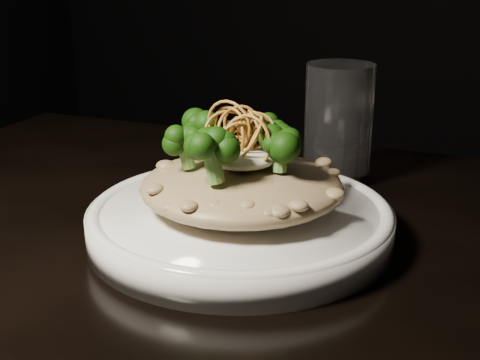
% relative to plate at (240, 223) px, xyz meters
% --- Properties ---
extents(plate, '(0.27, 0.27, 0.03)m').
position_rel_plate_xyz_m(plate, '(0.00, 0.00, 0.00)').
color(plate, white).
rests_on(plate, table).
extents(risotto, '(0.18, 0.18, 0.04)m').
position_rel_plate_xyz_m(risotto, '(-0.00, 0.01, 0.03)').
color(risotto, brown).
rests_on(risotto, plate).
extents(broccoli, '(0.11, 0.11, 0.04)m').
position_rel_plate_xyz_m(broccoli, '(-0.00, -0.00, 0.07)').
color(broccoli, black).
rests_on(broccoli, risotto).
extents(cheese, '(0.06, 0.06, 0.02)m').
position_rel_plate_xyz_m(cheese, '(0.00, 0.00, 0.06)').
color(cheese, white).
rests_on(cheese, risotto).
extents(shallots, '(0.06, 0.06, 0.04)m').
position_rel_plate_xyz_m(shallots, '(0.00, 0.00, 0.09)').
color(shallots, brown).
rests_on(shallots, cheese).
extents(drinking_glass, '(0.08, 0.08, 0.13)m').
position_rel_plate_xyz_m(drinking_glass, '(0.04, 0.19, 0.05)').
color(drinking_glass, silver).
rests_on(drinking_glass, table).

